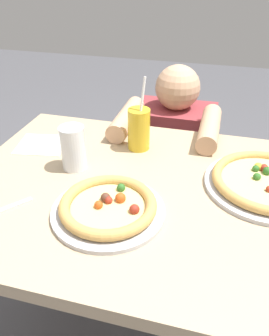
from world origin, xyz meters
TOP-DOWN VIEW (x-y plane):
  - dining_table at (0.00, 0.00)m, footprint 1.11×0.79m
  - pizza_near at (-0.08, -0.13)m, footprint 0.29×0.29m
  - pizza_far at (0.31, 0.09)m, footprint 0.34×0.34m
  - drink_cup_colored at (-0.09, 0.22)m, footprint 0.07×0.07m
  - water_cup_clear at (-0.25, 0.05)m, footprint 0.07×0.07m
  - paper_napkin at (-0.42, 0.15)m, footprint 0.18×0.17m
  - diner_seated at (-0.03, 0.58)m, footprint 0.38×0.51m

SIDE VIEW (x-z plane):
  - diner_seated at x=-0.03m, z-range -0.03..0.90m
  - dining_table at x=0.00m, z-range 0.25..1.00m
  - paper_napkin at x=-0.42m, z-range 0.75..0.75m
  - pizza_far at x=0.31m, z-range 0.75..0.79m
  - pizza_near at x=-0.08m, z-range 0.75..0.79m
  - water_cup_clear at x=-0.25m, z-range 0.75..0.89m
  - drink_cup_colored at x=-0.09m, z-range 0.70..0.94m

